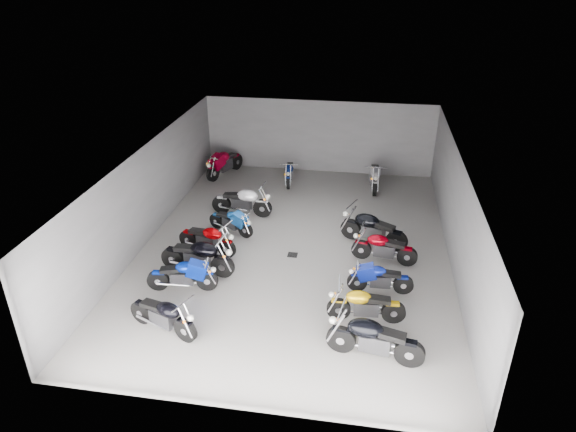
% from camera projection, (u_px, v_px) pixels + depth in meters
% --- Properties ---
extents(ground, '(14.00, 14.00, 0.00)m').
position_uv_depth(ground, '(295.00, 247.00, 17.11)').
color(ground, gray).
rests_on(ground, ground).
extents(wall_back, '(10.00, 0.10, 3.20)m').
position_uv_depth(wall_back, '(319.00, 137.00, 22.56)').
color(wall_back, slate).
rests_on(wall_back, ground).
extents(wall_left, '(0.10, 14.00, 3.20)m').
position_uv_depth(wall_left, '(147.00, 194.00, 17.10)').
color(wall_left, slate).
rests_on(wall_left, ground).
extents(wall_right, '(0.10, 14.00, 3.20)m').
position_uv_depth(wall_right, '(457.00, 215.00, 15.67)').
color(wall_right, slate).
rests_on(wall_right, ground).
extents(ceiling, '(10.00, 14.00, 0.04)m').
position_uv_depth(ceiling, '(295.00, 156.00, 15.66)').
color(ceiling, black).
rests_on(ceiling, wall_back).
extents(drain_grate, '(0.32, 0.32, 0.01)m').
position_uv_depth(drain_grate, '(293.00, 255.00, 16.67)').
color(drain_grate, black).
rests_on(drain_grate, ground).
extents(motorcycle_left_a, '(2.05, 0.89, 0.94)m').
position_uv_depth(motorcycle_left_a, '(163.00, 315.00, 13.03)').
color(motorcycle_left_a, black).
rests_on(motorcycle_left_a, ground).
extents(motorcycle_left_b, '(2.05, 0.50, 0.90)m').
position_uv_depth(motorcycle_left_b, '(183.00, 275.00, 14.71)').
color(motorcycle_left_b, black).
rests_on(motorcycle_left_b, ground).
extents(motorcycle_left_c, '(2.39, 0.56, 1.05)m').
position_uv_depth(motorcycle_left_c, '(198.00, 256.00, 15.49)').
color(motorcycle_left_c, black).
rests_on(motorcycle_left_c, ground).
extents(motorcycle_left_d, '(2.06, 0.70, 0.93)m').
position_uv_depth(motorcycle_left_d, '(208.00, 239.00, 16.59)').
color(motorcycle_left_d, black).
rests_on(motorcycle_left_d, ground).
extents(motorcycle_left_e, '(1.74, 0.86, 0.81)m').
position_uv_depth(motorcycle_left_e, '(231.00, 221.00, 17.82)').
color(motorcycle_left_e, black).
rests_on(motorcycle_left_e, ground).
extents(motorcycle_left_f, '(2.30, 0.48, 1.01)m').
position_uv_depth(motorcycle_left_f, '(242.00, 201.00, 19.03)').
color(motorcycle_left_f, black).
rests_on(motorcycle_left_f, ground).
extents(motorcycle_right_a, '(2.36, 0.58, 1.04)m').
position_uv_depth(motorcycle_right_a, '(374.00, 339.00, 12.14)').
color(motorcycle_right_a, black).
rests_on(motorcycle_right_a, ground).
extents(motorcycle_right_b, '(2.08, 0.44, 0.91)m').
position_uv_depth(motorcycle_right_b, '(365.00, 305.00, 13.45)').
color(motorcycle_right_b, black).
rests_on(motorcycle_right_b, ground).
extents(motorcycle_right_c, '(1.89, 0.39, 0.83)m').
position_uv_depth(motorcycle_right_c, '(380.00, 278.00, 14.64)').
color(motorcycle_right_c, black).
rests_on(motorcycle_right_c, ground).
extents(motorcycle_right_d, '(2.08, 0.51, 0.92)m').
position_uv_depth(motorcycle_right_d, '(384.00, 248.00, 16.09)').
color(motorcycle_right_d, black).
rests_on(motorcycle_right_d, ground).
extents(motorcycle_right_e, '(2.25, 1.01, 1.04)m').
position_uv_depth(motorcycle_right_e, '(373.00, 229.00, 17.05)').
color(motorcycle_right_e, black).
rests_on(motorcycle_right_e, ground).
extents(motorcycle_back_a, '(1.06, 2.25, 1.04)m').
position_uv_depth(motorcycle_back_a, '(224.00, 163.00, 22.52)').
color(motorcycle_back_a, black).
rests_on(motorcycle_back_a, ground).
extents(motorcycle_back_c, '(0.45, 2.01, 0.88)m').
position_uv_depth(motorcycle_back_c, '(289.00, 172.00, 21.81)').
color(motorcycle_back_c, black).
rests_on(motorcycle_back_c, ground).
extents(motorcycle_back_e, '(0.45, 2.27, 1.00)m').
position_uv_depth(motorcycle_back_e, '(375.00, 176.00, 21.26)').
color(motorcycle_back_e, black).
rests_on(motorcycle_back_e, ground).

